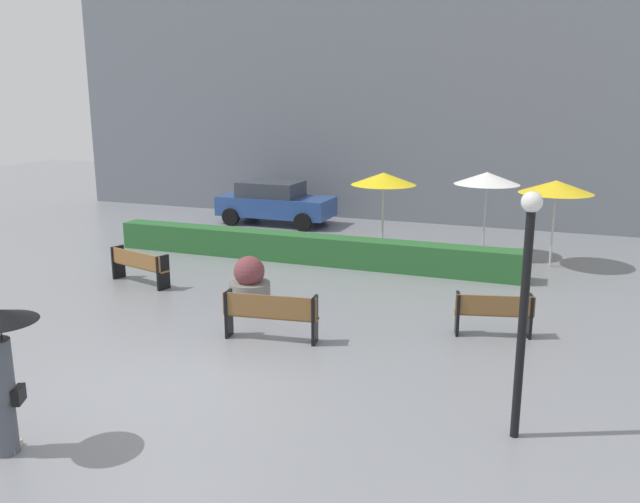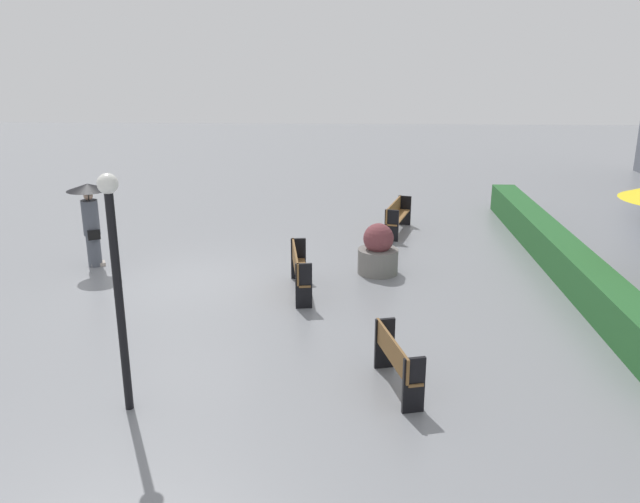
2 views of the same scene
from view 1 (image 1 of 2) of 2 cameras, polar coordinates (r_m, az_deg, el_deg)
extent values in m
plane|color=gray|center=(11.27, -12.62, -11.34)|extent=(60.00, 60.00, 0.00)
cube|color=brown|center=(13.45, 14.86, -5.27)|extent=(1.53, 0.59, 0.04)
cube|color=brown|center=(13.26, 15.00, -4.56)|extent=(1.49, 0.41, 0.40)
cube|color=black|center=(13.36, 11.88, -5.32)|extent=(0.14, 0.33, 0.86)
cube|color=black|center=(13.56, 17.81, -5.40)|extent=(0.14, 0.33, 0.86)
cube|color=olive|center=(17.17, -15.36, -1.25)|extent=(1.88, 0.78, 0.04)
cube|color=olive|center=(17.02, -15.82, -0.65)|extent=(1.82, 0.55, 0.39)
cube|color=black|center=(17.84, -17.17, -0.88)|extent=(0.16, 0.38, 0.86)
cube|color=black|center=(16.49, -13.51, -1.80)|extent=(0.16, 0.38, 0.86)
cube|color=brown|center=(12.82, -4.26, -5.66)|extent=(1.88, 0.48, 0.04)
cube|color=brown|center=(12.62, -4.46, -4.81)|extent=(1.86, 0.28, 0.45)
cube|color=black|center=(13.08, -7.96, -5.37)|extent=(0.10, 0.34, 0.94)
cube|color=black|center=(12.58, -0.45, -6.01)|extent=(0.10, 0.34, 0.94)
cylinder|color=#4C515B|center=(9.92, -25.78, -13.55)|extent=(0.32, 0.32, 0.77)
cube|color=#B2A599|center=(10.13, -25.45, -15.15)|extent=(0.37, 0.40, 0.08)
cube|color=black|center=(9.68, -24.76, -11.27)|extent=(0.21, 0.30, 0.22)
cylinder|color=black|center=(9.46, -25.89, -7.61)|extent=(0.02, 0.02, 0.90)
cylinder|color=slate|center=(14.85, -6.14, -3.76)|extent=(0.93, 0.93, 0.58)
sphere|color=brown|center=(14.70, -6.19, -1.73)|extent=(0.70, 0.70, 0.70)
cylinder|color=black|center=(9.29, 17.20, -6.41)|extent=(0.12, 0.12, 3.21)
sphere|color=white|center=(8.87, 17.98, 4.13)|extent=(0.28, 0.28, 0.28)
cylinder|color=silver|center=(19.20, 5.49, 2.89)|extent=(0.06, 0.06, 2.32)
cone|color=yellow|center=(19.02, 5.56, 6.34)|extent=(1.88, 1.88, 0.35)
cylinder|color=silver|center=(19.79, 14.15, 2.87)|extent=(0.06, 0.06, 2.33)
cone|color=white|center=(19.62, 14.34, 6.21)|extent=(1.89, 1.89, 0.35)
cylinder|color=silver|center=(19.16, 19.62, 2.01)|extent=(0.06, 0.06, 2.24)
cone|color=yellow|center=(18.98, 19.88, 5.32)|extent=(1.99, 1.99, 0.35)
cube|color=#28602D|center=(18.67, -1.10, 0.25)|extent=(12.10, 0.70, 0.80)
cube|color=slate|center=(25.15, 7.55, 12.74)|extent=(28.00, 1.20, 8.79)
cube|color=#28478C|center=(24.31, -3.84, 3.98)|extent=(4.20, 1.76, 0.70)
cube|color=#333842|center=(24.30, -4.30, 5.46)|extent=(2.20, 1.61, 0.55)
cylinder|color=black|center=(24.62, 0.04, 3.31)|extent=(0.64, 0.22, 0.64)
cylinder|color=black|center=(23.02, -1.50, 2.59)|extent=(0.64, 0.22, 0.64)
cylinder|color=black|center=(25.76, -5.92, 3.69)|extent=(0.64, 0.22, 0.64)
cylinder|color=black|center=(24.23, -7.77, 3.02)|extent=(0.64, 0.22, 0.64)
camera|label=2|loc=(14.30, 55.56, 9.42)|focal=36.97mm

